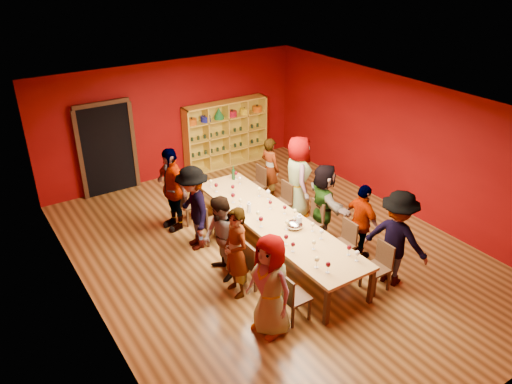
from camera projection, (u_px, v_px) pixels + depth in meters
room_shell at (275, 185)px, 9.31m from camera, size 7.10×9.10×3.04m
tasting_table at (274, 222)px, 9.67m from camera, size 1.10×4.50×0.75m
doorway at (107, 149)px, 11.91m from camera, size 1.40×0.17×2.30m
shelving_unit at (225, 131)px, 13.45m from camera, size 2.40×0.40×1.80m
chair_person_left_0 at (291, 295)px, 7.99m from camera, size 0.42×0.42×0.89m
person_left_0 at (270, 285)px, 7.62m from camera, size 0.61×0.92×1.74m
chair_person_left_1 at (254, 262)px, 8.80m from camera, size 0.42×0.42×0.89m
person_left_1 at (236, 253)px, 8.47m from camera, size 0.47×0.62×1.67m
chair_person_left_2 at (238, 248)px, 9.22m from camera, size 0.42×0.42×0.89m
person_left_2 at (221, 239)px, 8.91m from camera, size 0.54×0.84×1.62m
chair_person_left_3 at (208, 221)px, 10.10m from camera, size 0.42×0.42×0.89m
person_left_3 at (193, 208)px, 9.78m from camera, size 0.64×1.20×1.76m
chair_person_left_4 at (187, 202)px, 10.81m from camera, size 0.42×0.42×0.89m
person_left_4 at (172, 189)px, 10.46m from camera, size 0.61×1.12×1.84m
chair_person_right_0 at (380, 264)px, 8.76m from camera, size 0.42×0.42×0.89m
person_right_0 at (396, 238)px, 8.74m from camera, size 0.85×1.27×1.81m
chair_person_right_1 at (345, 241)px, 9.44m from camera, size 0.42×0.42×0.89m
person_right_1 at (362, 222)px, 9.51m from camera, size 0.44×0.92×1.55m
chair_person_right_2 at (313, 220)px, 10.14m from camera, size 0.42×0.42×0.89m
person_right_2 at (324, 202)px, 10.11m from camera, size 0.81×1.60×1.66m
chair_person_right_3 at (283, 200)px, 10.93m from camera, size 0.42×0.42×0.89m
person_right_3 at (298, 177)px, 10.92m from camera, size 0.83×1.04×1.88m
chair_person_right_4 at (257, 183)px, 11.70m from camera, size 0.42×0.42×0.89m
person_right_4 at (270, 169)px, 11.75m from camera, size 0.48×0.61×1.53m
wine_glass_0 at (233, 187)px, 10.57m from camera, size 0.08×0.08×0.20m
wine_glass_1 at (313, 225)px, 9.19m from camera, size 0.08×0.08×0.19m
wine_glass_2 at (240, 201)px, 10.07m from camera, size 0.07×0.07×0.18m
wine_glass_3 at (268, 192)px, 10.34m from camera, size 0.09×0.09×0.22m
wine_glass_4 at (328, 265)px, 8.04m from camera, size 0.08×0.08×0.21m
wine_glass_5 at (259, 190)px, 10.45m from camera, size 0.09×0.09×0.21m
wine_glass_6 at (295, 211)px, 9.64m from camera, size 0.08×0.08×0.20m
wine_glass_7 at (321, 232)px, 8.96m from camera, size 0.08×0.08×0.20m
wine_glass_8 at (285, 208)px, 9.79m from camera, size 0.08×0.08×0.19m
wine_glass_9 at (270, 203)px, 9.98m from camera, size 0.08×0.08×0.19m
wine_glass_10 at (314, 243)px, 8.66m from camera, size 0.08×0.08×0.19m
wine_glass_11 at (233, 196)px, 10.20m from camera, size 0.09×0.09×0.22m
wine_glass_12 at (357, 253)px, 8.33m from camera, size 0.08×0.08×0.21m
wine_glass_13 at (258, 213)px, 9.56m from camera, size 0.08×0.08×0.20m
wine_glass_14 at (286, 237)px, 8.79m from camera, size 0.08×0.08×0.20m
wine_glass_15 at (240, 179)px, 11.00m from camera, size 0.07×0.07×0.18m
wine_glass_16 at (211, 182)px, 10.86m from camera, size 0.07×0.07×0.18m
wine_glass_17 at (216, 185)px, 10.64m from camera, size 0.08×0.08×0.21m
wine_glass_18 at (317, 260)px, 8.16m from camera, size 0.09×0.09×0.22m
wine_glass_19 at (261, 219)px, 9.33m from camera, size 0.09×0.09×0.22m
wine_glass_20 at (287, 222)px, 9.24m from camera, size 0.09×0.09×0.21m
wine_glass_21 at (236, 173)px, 11.20m from camera, size 0.08×0.08×0.21m
wine_glass_22 at (293, 245)px, 8.59m from camera, size 0.08×0.08×0.19m
wine_glass_23 at (349, 248)px, 8.50m from camera, size 0.08×0.08×0.20m
spittoon_bowl at (295, 225)px, 9.33m from camera, size 0.31×0.31×0.17m
carafe_a at (249, 208)px, 9.86m from camera, size 0.09×0.09×0.23m
carafe_b at (299, 222)px, 9.33m from camera, size 0.14×0.14×0.28m
wine_bottle at (233, 174)px, 11.21m from camera, size 0.09×0.09×0.33m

